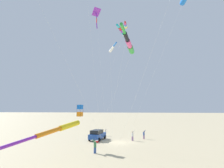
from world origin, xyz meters
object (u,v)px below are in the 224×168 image
Objects in this scene: kite_delta_black_fish_shape at (96,12)px; kite_windsock_rainbow_low_near at (129,44)px; person_adult_flyer at (133,135)px; cooler_box at (97,141)px; person_child_green_jacket at (144,134)px; kite_windsock_yellow_midlevel at (112,49)px; kite_box_long_streamer_left at (80,111)px; person_bystander_far at (95,146)px; kite_windsock_orange_high_right at (126,25)px; kite_windsock_long_streamer_right at (59,129)px; kite_windsock_white_trailing at (124,33)px; parked_car at (97,135)px; person_child_grey_jacket at (106,132)px.

kite_windsock_rainbow_low_near is at bearing 47.59° from kite_delta_black_fish_shape.
kite_delta_black_fish_shape is at bearing -35.33° from person_adult_flyer.
cooler_box is 9.54m from person_child_green_jacket.
kite_delta_black_fish_shape is at bearing -112.61° from kite_windsock_yellow_midlevel.
kite_box_long_streamer_left is at bearing -123.34° from kite_windsock_rainbow_low_near.
person_bystander_far is 20.27m from kite_windsock_orange_high_right.
kite_windsock_long_streamer_right is 0.76× the size of kite_delta_black_fish_shape.
kite_windsock_rainbow_low_near reaches higher than person_bystander_far.
kite_windsock_orange_high_right is 5.54m from kite_delta_black_fish_shape.
kite_box_long_streamer_left is at bearing -103.27° from kite_windsock_yellow_midlevel.
kite_delta_black_fish_shape is (-1.78, -4.77, 4.93)m from kite_windsock_white_trailing.
kite_windsock_white_trailing is 0.83× the size of kite_windsock_orange_high_right.
kite_windsock_rainbow_low_near is 11.28m from kite_delta_black_fish_shape.
kite_box_long_streamer_left reaches higher than person_bystander_far.
kite_delta_black_fish_shape is at bearing 11.28° from parked_car.
kite_windsock_yellow_midlevel reaches higher than kite_windsock_long_streamer_right.
person_child_green_jacket is (-5.22, 7.96, 0.68)m from cooler_box.
kite_box_long_streamer_left is at bearing -45.43° from person_adult_flyer.
person_bystander_far is 0.28× the size of kite_box_long_streamer_left.
person_child_green_jacket is at bearing 123.27° from cooler_box.
person_child_grey_jacket reaches higher than cooler_box.
parked_car is at bearing -165.75° from cooler_box.
kite_box_long_streamer_left reaches higher than person_child_green_jacket.
kite_delta_black_fish_shape is (-0.01, 2.25, 16.00)m from kite_box_long_streamer_left.
kite_windsock_yellow_midlevel is (4.01, -1.66, -5.67)m from kite_windsock_orange_high_right.
kite_windsock_white_trailing is 5.84m from kite_windsock_orange_high_right.
parked_car is 8.26m from kite_box_long_streamer_left.
person_bystander_far is 8.70m from kite_windsock_long_streamer_right.
parked_car is 2.76× the size of person_child_green_jacket.
person_child_green_jacket is (-2.67, 8.61, -0.06)m from parked_car.
parked_car is at bearing -149.47° from kite_windsock_rainbow_low_near.
kite_box_long_streamer_left is 0.29× the size of kite_delta_black_fish_shape.
parked_car reaches higher than person_child_green_jacket.
kite_windsock_orange_high_right is at bearing 74.00° from cooler_box.
person_child_green_jacket is 0.07× the size of kite_delta_black_fish_shape.
person_child_grey_jacket is at bearing -126.53° from person_adult_flyer.
kite_windsock_long_streamer_right is (8.13, -0.84, 3.00)m from person_bystander_far.
cooler_box is at bearing -166.28° from person_bystander_far.
kite_windsock_yellow_midlevel is (8.56, -2.23, 13.54)m from person_adult_flyer.
person_child_green_jacket is 0.26× the size of kite_box_long_streamer_left.
person_child_green_jacket is 1.10× the size of person_child_grey_jacket.
kite_windsock_orange_high_right reaches higher than cooler_box.
person_child_green_jacket is 21.59m from kite_windsock_long_streamer_right.
cooler_box is 0.35× the size of person_bystander_far.
kite_windsock_white_trailing reaches higher than person_bystander_far.
cooler_box is 0.03× the size of kite_delta_black_fish_shape.
person_bystander_far is (6.79, 1.66, 0.75)m from cooler_box.
kite_delta_black_fish_shape reaches higher than parked_car.
person_child_grey_jacket is (-4.50, -6.08, -0.17)m from person_adult_flyer.
kite_windsock_orange_high_right is at bearing 112.00° from kite_box_long_streamer_left.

